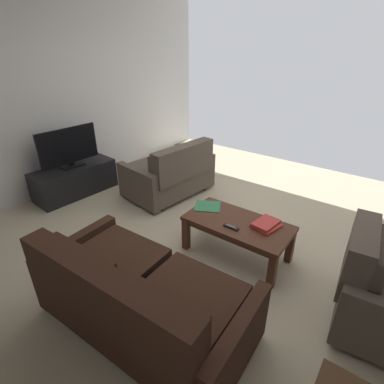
{
  "coord_description": "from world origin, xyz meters",
  "views": [
    {
      "loc": [
        -1.59,
        2.63,
        2.1
      ],
      "look_at": [
        -0.02,
        0.51,
        0.76
      ],
      "focal_mm": 27.87,
      "sensor_mm": 36.0,
      "label": 1
    }
  ],
  "objects_px": {
    "coffee_table": "(238,227)",
    "loose_magazine": "(208,206)",
    "sofa_main": "(138,298)",
    "book_stack": "(266,224)",
    "flat_tv": "(69,147)",
    "loveseat_near": "(171,173)",
    "tv_stand": "(75,180)",
    "tv_remote": "(231,227)"
  },
  "relations": [
    {
      "from": "book_stack",
      "to": "loose_magazine",
      "type": "height_order",
      "value": "book_stack"
    },
    {
      "from": "loose_magazine",
      "to": "book_stack",
      "type": "bearing_deg",
      "value": -116.84
    },
    {
      "from": "loose_magazine",
      "to": "loveseat_near",
      "type": "bearing_deg",
      "value": 32.07
    },
    {
      "from": "tv_stand",
      "to": "loose_magazine",
      "type": "bearing_deg",
      "value": -174.01
    },
    {
      "from": "tv_stand",
      "to": "coffee_table",
      "type": "bearing_deg",
      "value": -176.59
    },
    {
      "from": "coffee_table",
      "to": "tv_remote",
      "type": "distance_m",
      "value": 0.16
    },
    {
      "from": "tv_stand",
      "to": "tv_remote",
      "type": "height_order",
      "value": "tv_stand"
    },
    {
      "from": "tv_stand",
      "to": "flat_tv",
      "type": "relative_size",
      "value": 1.39
    },
    {
      "from": "tv_remote",
      "to": "sofa_main",
      "type": "bearing_deg",
      "value": 82.97
    },
    {
      "from": "flat_tv",
      "to": "loose_magazine",
      "type": "bearing_deg",
      "value": -174.0
    },
    {
      "from": "flat_tv",
      "to": "loose_magazine",
      "type": "xyz_separation_m",
      "value": [
        -2.24,
        -0.24,
        -0.32
      ]
    },
    {
      "from": "book_stack",
      "to": "sofa_main",
      "type": "bearing_deg",
      "value": 73.52
    },
    {
      "from": "loveseat_near",
      "to": "loose_magazine",
      "type": "distance_m",
      "value": 1.23
    },
    {
      "from": "tv_stand",
      "to": "book_stack",
      "type": "bearing_deg",
      "value": -175.13
    },
    {
      "from": "coffee_table",
      "to": "tv_remote",
      "type": "height_order",
      "value": "tv_remote"
    },
    {
      "from": "tv_remote",
      "to": "flat_tv",
      "type": "bearing_deg",
      "value": 0.38
    },
    {
      "from": "sofa_main",
      "to": "tv_remote",
      "type": "distance_m",
      "value": 1.17
    },
    {
      "from": "sofa_main",
      "to": "loveseat_near",
      "type": "xyz_separation_m",
      "value": [
        1.35,
        -1.99,
        0.0
      ]
    },
    {
      "from": "coffee_table",
      "to": "tv_stand",
      "type": "bearing_deg",
      "value": 3.41
    },
    {
      "from": "tv_stand",
      "to": "tv_remote",
      "type": "distance_m",
      "value": 2.68
    },
    {
      "from": "sofa_main",
      "to": "flat_tv",
      "type": "bearing_deg",
      "value": -24.34
    },
    {
      "from": "sofa_main",
      "to": "book_stack",
      "type": "bearing_deg",
      "value": -106.48
    },
    {
      "from": "sofa_main",
      "to": "loveseat_near",
      "type": "relative_size",
      "value": 1.31
    },
    {
      "from": "sofa_main",
      "to": "book_stack",
      "type": "xyz_separation_m",
      "value": [
        -0.41,
        -1.39,
        0.1
      ]
    },
    {
      "from": "loveseat_near",
      "to": "tv_stand",
      "type": "distance_m",
      "value": 1.46
    },
    {
      "from": "flat_tv",
      "to": "loose_magazine",
      "type": "distance_m",
      "value": 2.28
    },
    {
      "from": "flat_tv",
      "to": "tv_stand",
      "type": "bearing_deg",
      "value": -39.94
    },
    {
      "from": "coffee_table",
      "to": "tv_stand",
      "type": "distance_m",
      "value": 2.68
    },
    {
      "from": "coffee_table",
      "to": "loose_magazine",
      "type": "xyz_separation_m",
      "value": [
        0.43,
        -0.08,
        0.07
      ]
    },
    {
      "from": "loveseat_near",
      "to": "tv_remote",
      "type": "bearing_deg",
      "value": 150.93
    },
    {
      "from": "loveseat_near",
      "to": "loose_magazine",
      "type": "height_order",
      "value": "loveseat_near"
    },
    {
      "from": "loveseat_near",
      "to": "tv_remote",
      "type": "height_order",
      "value": "loveseat_near"
    },
    {
      "from": "tv_stand",
      "to": "book_stack",
      "type": "xyz_separation_m",
      "value": [
        -2.94,
        -0.25,
        0.22
      ]
    },
    {
      "from": "flat_tv",
      "to": "book_stack",
      "type": "xyz_separation_m",
      "value": [
        -2.94,
        -0.25,
        -0.3
      ]
    },
    {
      "from": "coffee_table",
      "to": "tv_stand",
      "type": "height_order",
      "value": "tv_stand"
    },
    {
      "from": "loveseat_near",
      "to": "flat_tv",
      "type": "height_order",
      "value": "flat_tv"
    },
    {
      "from": "sofa_main",
      "to": "tv_stand",
      "type": "bearing_deg",
      "value": -24.34
    },
    {
      "from": "tv_stand",
      "to": "flat_tv",
      "type": "distance_m",
      "value": 0.52
    },
    {
      "from": "sofa_main",
      "to": "flat_tv",
      "type": "distance_m",
      "value": 2.8
    },
    {
      "from": "tv_remote",
      "to": "tv_stand",
      "type": "bearing_deg",
      "value": 0.37
    },
    {
      "from": "tv_remote",
      "to": "book_stack",
      "type": "bearing_deg",
      "value": -139.09
    },
    {
      "from": "loveseat_near",
      "to": "coffee_table",
      "type": "height_order",
      "value": "loveseat_near"
    }
  ]
}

